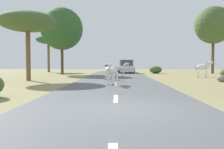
# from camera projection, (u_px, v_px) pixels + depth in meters

# --- Properties ---
(ground_plane) EXTENTS (90.00, 90.00, 0.00)m
(ground_plane) POSITION_uv_depth(u_px,v_px,m) (127.00, 111.00, 6.97)
(ground_plane) COLOR #8E8456
(road) EXTENTS (6.00, 64.00, 0.05)m
(road) POSITION_uv_depth(u_px,v_px,m) (115.00, 110.00, 6.98)
(road) COLOR #56595B
(road) RESTS_ON ground_plane
(lane_markings) EXTENTS (0.16, 56.00, 0.01)m
(lane_markings) POSITION_uv_depth(u_px,v_px,m) (115.00, 116.00, 5.98)
(lane_markings) COLOR silver
(lane_markings) RESTS_ON road
(zebra_0) EXTENTS (0.62, 1.43, 1.38)m
(zebra_0) POSITION_uv_depth(u_px,v_px,m) (108.00, 70.00, 18.78)
(zebra_0) COLOR silver
(zebra_0) RESTS_ON road
(zebra_1) EXTENTS (1.51, 0.49, 1.42)m
(zebra_1) POSITION_uv_depth(u_px,v_px,m) (121.00, 68.00, 21.68)
(zebra_1) COLOR silver
(zebra_1) RESTS_ON road
(zebra_2) EXTENTS (0.89, 1.35, 1.38)m
(zebra_2) POSITION_uv_depth(u_px,v_px,m) (112.00, 72.00, 14.43)
(zebra_2) COLOR silver
(zebra_2) RESTS_ON road
(zebra_3) EXTENTS (1.63, 0.94, 1.62)m
(zebra_3) POSITION_uv_depth(u_px,v_px,m) (203.00, 67.00, 22.92)
(zebra_3) COLOR silver
(zebra_3) RESTS_ON ground_plane
(car_0) EXTENTS (2.24, 4.44, 1.74)m
(car_0) POSITION_uv_depth(u_px,v_px,m) (126.00, 67.00, 31.91)
(car_0) COLOR silver
(car_0) RESTS_ON road
(tree_0) EXTENTS (3.71, 3.71, 5.57)m
(tree_0) POSITION_uv_depth(u_px,v_px,m) (48.00, 40.00, 35.90)
(tree_0) COLOR brown
(tree_0) RESTS_ON ground_plane
(tree_2) EXTENTS (5.09, 5.09, 8.05)m
(tree_2) POSITION_uv_depth(u_px,v_px,m) (62.00, 29.00, 28.67)
(tree_2) COLOR #4C3823
(tree_2) RESTS_ON ground_plane
(tree_3) EXTENTS (4.82, 4.82, 8.72)m
(tree_3) POSITION_uv_depth(u_px,v_px,m) (213.00, 25.00, 30.88)
(tree_3) COLOR brown
(tree_3) RESTS_ON ground_plane
(tree_5) EXTENTS (4.50, 4.50, 5.40)m
(tree_5) POSITION_uv_depth(u_px,v_px,m) (28.00, 22.00, 18.52)
(tree_5) COLOR brown
(tree_5) RESTS_ON ground_plane
(bush_2) EXTENTS (1.63, 1.47, 0.98)m
(bush_2) POSITION_uv_depth(u_px,v_px,m) (156.00, 70.00, 31.62)
(bush_2) COLOR #425B2D
(bush_2) RESTS_ON ground_plane
(rock_1) EXTENTS (0.76, 0.58, 0.47)m
(rock_1) POSITION_uv_depth(u_px,v_px,m) (222.00, 79.00, 17.45)
(rock_1) COLOR gray
(rock_1) RESTS_ON ground_plane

